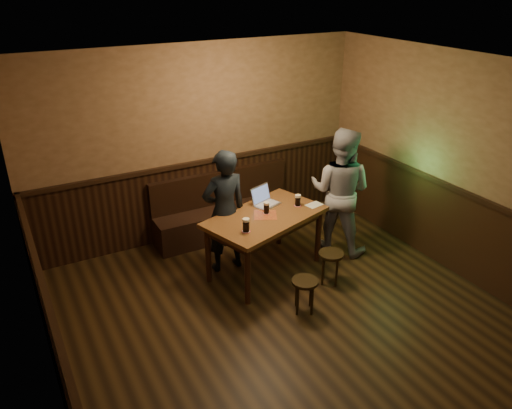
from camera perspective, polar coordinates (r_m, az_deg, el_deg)
The scene contains 12 objects.
room at distance 5.05m, azimuth 5.91°, elevation -3.88°, with size 5.04×6.04×2.84m.
bench at distance 7.53m, azimuth -3.50°, elevation -1.13°, with size 2.20×0.50×0.95m.
pub_table at distance 6.39m, azimuth 1.07°, elevation -2.08°, with size 1.73×1.30×0.83m.
stool_left at distance 5.86m, azimuth 5.59°, elevation -9.30°, with size 0.38×0.38×0.42m.
stool_right at distance 6.40m, azimuth 8.55°, elevation -6.15°, with size 0.35×0.35×0.43m.
pint_left at distance 5.91m, azimuth -1.14°, elevation -2.36°, with size 0.11×0.11×0.17m.
pint_mid at distance 6.36m, azimuth 1.20°, elevation -0.37°, with size 0.10×0.10×0.16m.
pint_right at distance 6.58m, azimuth 4.80°, elevation 0.48°, with size 0.10×0.10×0.16m.
laptop at distance 6.61m, azimuth 0.94°, elevation 0.53°, with size 0.41×0.37×0.24m.
menu at distance 6.66m, azimuth 6.67°, elevation -0.03°, with size 0.22×0.15×0.00m, color silver.
person_suit at distance 6.43m, azimuth -3.63°, elevation -0.80°, with size 0.61×0.40×1.66m, color black.
person_grey at distance 6.94m, azimuth 9.57°, elevation 1.52°, with size 0.87×0.68×1.79m, color gray.
Camera 1 is at (-2.57, -3.38, 3.63)m, focal length 35.00 mm.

